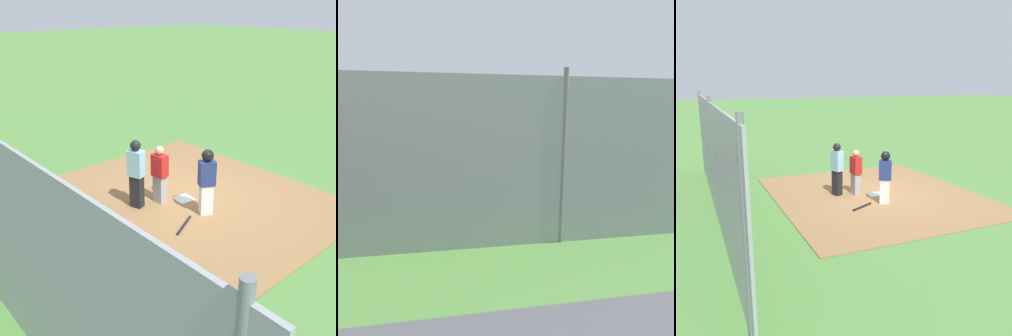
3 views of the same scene
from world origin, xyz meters
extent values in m
plane|color=#51843D|center=(0.00, 0.00, 0.00)|extent=(140.00, 140.00, 0.00)
cube|color=olive|center=(0.00, 0.00, 0.01)|extent=(7.20, 6.40, 0.03)
cube|color=white|center=(0.00, 0.00, 0.04)|extent=(0.49, 0.49, 0.02)
cube|color=#9E9EA3|center=(-0.31, -0.55, 0.39)|extent=(0.32, 0.25, 0.71)
cube|color=red|center=(-0.31, -0.55, 1.03)|extent=(0.40, 0.30, 0.57)
sphere|color=tan|center=(-0.31, -0.55, 1.42)|extent=(0.22, 0.22, 0.22)
cube|color=black|center=(-0.48, -1.15, 0.44)|extent=(0.36, 0.31, 0.83)
cube|color=#8CC1E0|center=(-0.48, -1.15, 1.18)|extent=(0.44, 0.37, 0.65)
sphere|color=black|center=(-0.48, -1.15, 1.64)|extent=(0.26, 0.26, 0.26)
cube|color=silver|center=(0.91, -0.13, 0.41)|extent=(0.34, 0.37, 0.76)
cube|color=navy|center=(0.91, -0.13, 1.09)|extent=(0.41, 0.46, 0.60)
sphere|color=tan|center=(0.91, -0.13, 1.51)|extent=(0.24, 0.24, 0.24)
sphere|color=black|center=(0.91, -0.13, 1.53)|extent=(0.29, 0.29, 0.29)
cylinder|color=black|center=(1.01, -0.95, 0.06)|extent=(0.44, 0.79, 0.06)
ellipsoid|color=red|center=(-0.96, -0.13, 0.09)|extent=(0.24, 0.20, 0.12)
camera|label=1|loc=(6.76, -6.50, 4.73)|focal=42.96mm
camera|label=2|loc=(-1.87, -9.73, 2.45)|focal=28.31mm
camera|label=3|loc=(10.51, -5.62, 3.73)|focal=39.84mm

